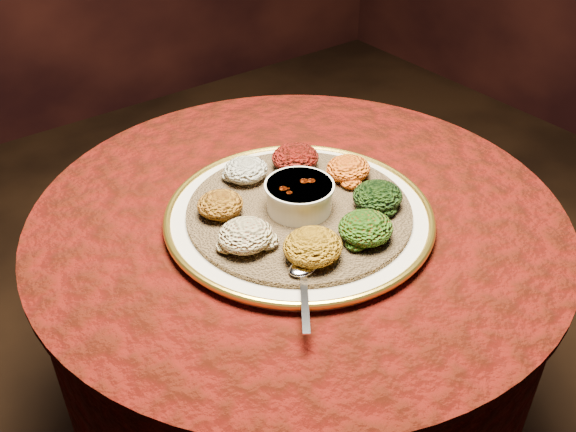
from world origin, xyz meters
TOP-DOWN VIEW (x-y plane):
  - table at (0.00, 0.00)m, footprint 0.96×0.96m
  - platter at (-0.02, -0.03)m, footprint 0.58×0.58m
  - injera at (-0.02, -0.03)m, footprint 0.43×0.43m
  - stew_bowl at (-0.02, -0.03)m, footprint 0.12×0.12m
  - spoon at (-0.12, -0.17)m, footprint 0.11×0.13m
  - portion_ayib at (-0.04, 0.11)m, footprint 0.08×0.08m
  - portion_kitfo at (0.06, 0.08)m, footprint 0.09×0.09m
  - portion_tikil at (0.11, -0.00)m, footprint 0.08×0.08m
  - portion_gomen at (0.09, -0.10)m, footprint 0.09×0.08m
  - portion_mixveg at (0.02, -0.16)m, footprint 0.09×0.09m
  - portion_kik at (-0.08, -0.14)m, footprint 0.09×0.09m
  - portion_timatim at (-0.15, -0.06)m, footprint 0.09×0.09m
  - portion_shiro at (-0.13, 0.04)m, footprint 0.08×0.08m

SIDE VIEW (x-z plane):
  - table at x=0.00m, z-range 0.19..0.92m
  - platter at x=-0.02m, z-range 0.73..0.76m
  - injera at x=-0.02m, z-range 0.75..0.76m
  - spoon at x=-0.12m, z-range 0.76..0.77m
  - portion_shiro at x=-0.13m, z-range 0.76..0.80m
  - portion_tikil at x=0.11m, z-range 0.76..0.80m
  - portion_ayib at x=-0.04m, z-range 0.76..0.80m
  - portion_gomen at x=0.09m, z-range 0.76..0.80m
  - portion_timatim at x=-0.15m, z-range 0.76..0.81m
  - portion_kitfo at x=0.06m, z-range 0.76..0.81m
  - portion_mixveg at x=0.02m, z-range 0.76..0.81m
  - portion_kik at x=-0.08m, z-range 0.76..0.81m
  - stew_bowl at x=-0.02m, z-range 0.77..0.82m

